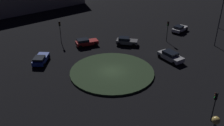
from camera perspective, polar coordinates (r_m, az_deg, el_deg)
name	(u,v)px	position (r m, az deg, el deg)	size (l,w,h in m)	color
ground_plane	(112,73)	(37.72, 0.00, -2.21)	(119.28, 119.28, 0.00)	black
roundabout_island	(112,72)	(37.65, 0.00, -2.03)	(12.83, 12.83, 0.28)	#2D4228
car_blue	(41,59)	(41.75, -16.18, 0.87)	(4.44, 3.62, 1.39)	#1E38A5
car_red	(86,42)	(46.71, -6.02, 4.82)	(4.35, 3.78, 1.46)	red
car_white	(180,29)	(55.48, 15.37, 7.68)	(4.23, 2.52, 1.44)	white
car_grey	(126,41)	(47.01, 3.33, 5.10)	(3.15, 4.33, 1.50)	slate
car_silver	(171,56)	(42.16, 13.38, 1.59)	(3.51, 4.89, 1.52)	silver
traffic_light_south	(60,28)	(48.01, -11.95, 7.98)	(0.35, 0.39, 4.37)	#2D2D2D
traffic_light_north	(215,101)	(29.30, 22.73, -8.08)	(0.34, 0.38, 3.80)	#2D2D2D
traffic_light_west	(168,27)	(48.92, 12.76, 8.06)	(0.37, 0.33, 4.13)	#2D2D2D
streetlamp_northwest	(220,16)	(48.95, 23.78, 9.83)	(0.47, 0.47, 9.36)	#4C4C51
streetlamp_west	(223,4)	(59.75, 24.30, 12.26)	(0.50, 0.50, 8.39)	#4C4C51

